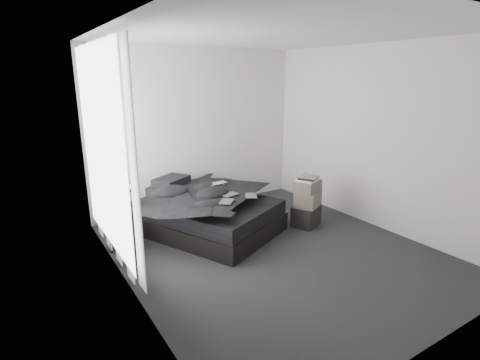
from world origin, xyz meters
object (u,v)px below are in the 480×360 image
bed (208,222)px  side_stand (125,218)px  laptop (219,180)px  box_lower (306,216)px

bed → side_stand: bearing=150.5°
laptop → bed: bearing=-154.5°
bed → laptop: 0.65m
bed → side_stand: 1.18m
laptop → side_stand: size_ratio=0.37×
box_lower → side_stand: bearing=164.1°
bed → laptop: bearing=7.5°
laptop → box_lower: bearing=-42.9°
bed → box_lower: (1.33, -0.60, 0.03)m
laptop → side_stand: (-1.43, -0.07, -0.27)m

